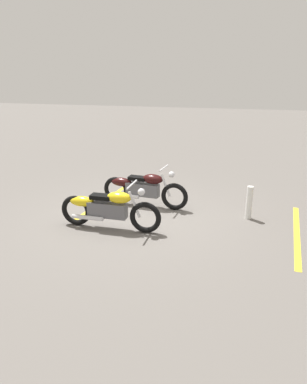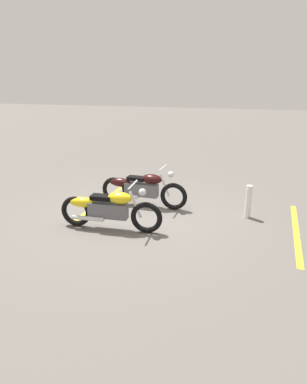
% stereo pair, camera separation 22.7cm
% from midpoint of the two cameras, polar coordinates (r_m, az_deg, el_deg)
% --- Properties ---
extents(ground_plane, '(60.00, 60.00, 0.00)m').
position_cam_midpoint_polar(ground_plane, '(8.13, -2.51, -4.04)').
color(ground_plane, '#66605B').
extents(motorcycle_bright_foreground, '(2.23, 0.62, 1.04)m').
position_cam_midpoint_polar(motorcycle_bright_foreground, '(7.40, -6.72, -2.61)').
color(motorcycle_bright_foreground, black).
rests_on(motorcycle_bright_foreground, ground).
extents(motorcycle_dark_foreground, '(2.23, 0.62, 1.04)m').
position_cam_midpoint_polar(motorcycle_dark_foreground, '(8.67, -1.11, 0.66)').
color(motorcycle_dark_foreground, black).
rests_on(motorcycle_dark_foreground, ground).
extents(bollard_post, '(0.14, 0.14, 0.76)m').
position_cam_midpoint_polar(bollard_post, '(8.22, 16.07, -1.68)').
color(bollard_post, white).
rests_on(bollard_post, ground).
extents(parking_stripe_near, '(0.31, 3.20, 0.01)m').
position_cam_midpoint_polar(parking_stripe_near, '(9.29, -7.11, -1.26)').
color(parking_stripe_near, yellow).
rests_on(parking_stripe_near, ground).
extents(parking_stripe_mid, '(0.31, 3.20, 0.01)m').
position_cam_midpoint_polar(parking_stripe_mid, '(7.91, 23.06, -6.23)').
color(parking_stripe_mid, yellow).
rests_on(parking_stripe_mid, ground).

